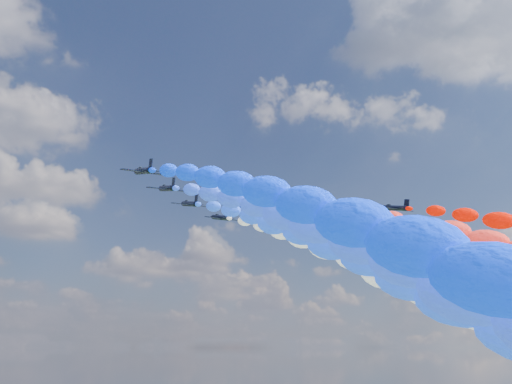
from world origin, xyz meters
TOP-DOWN VIEW (x-y plane):
  - jet_0 at (-29.78, -6.67)m, footprint 8.56×11.60m
  - trail_0 at (-29.78, -62.88)m, footprint 7.22×110.37m
  - jet_1 at (-21.20, 3.23)m, footprint 9.01×11.92m
  - trail_1 at (-21.20, -52.97)m, footprint 7.22×110.37m
  - jet_2 at (-11.51, 13.92)m, footprint 8.79×11.77m
  - trail_2 at (-11.51, -42.28)m, footprint 7.22×110.37m
  - jet_3 at (-1.03, 10.39)m, footprint 8.64×11.66m
  - trail_3 at (-1.03, -45.82)m, footprint 7.22×110.37m
  - jet_4 at (1.45, 24.21)m, footprint 8.96×11.89m
  - trail_4 at (1.45, -31.99)m, footprint 7.22×110.37m
  - jet_5 at (8.85, 12.93)m, footprint 8.95×11.88m
  - trail_5 at (8.85, -43.27)m, footprint 7.22×110.37m
  - jet_6 at (20.74, 4.09)m, footprint 8.72×11.72m
  - jet_7 at (31.46, -5.56)m, footprint 8.52×11.57m

SIDE VIEW (x-z plane):
  - trail_0 at x=-29.78m, z-range 57.72..105.55m
  - trail_1 at x=-21.20m, z-range 57.72..105.55m
  - trail_2 at x=-11.51m, z-range 57.72..105.55m
  - trail_3 at x=-1.03m, z-range 57.72..105.55m
  - trail_4 at x=1.45m, z-range 57.72..105.55m
  - trail_5 at x=8.85m, z-range 57.72..105.55m
  - jet_0 at x=-29.78m, z-range 100.56..105.33m
  - jet_1 at x=-21.20m, z-range 100.56..105.33m
  - jet_2 at x=-11.51m, z-range 100.56..105.33m
  - jet_3 at x=-1.03m, z-range 100.56..105.33m
  - jet_4 at x=1.45m, z-range 100.56..105.33m
  - jet_5 at x=8.85m, z-range 100.56..105.33m
  - jet_6 at x=20.74m, z-range 100.56..105.33m
  - jet_7 at x=31.46m, z-range 100.56..105.33m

